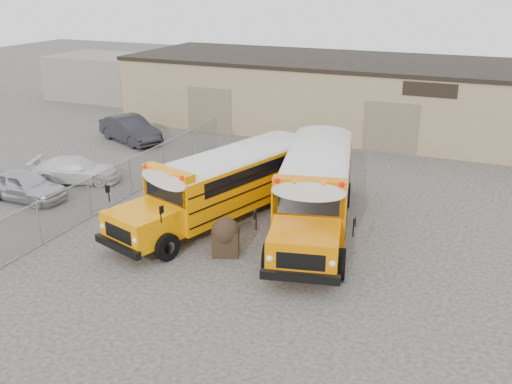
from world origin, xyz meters
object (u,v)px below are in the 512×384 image
at_px(tarp_bundle, 226,236).
at_px(car_silver, 24,185).
at_px(car_dark, 130,129).
at_px(school_bus_right, 326,141).
at_px(school_bus_left, 310,148).
at_px(car_white, 76,170).

height_order(tarp_bundle, car_silver, tarp_bundle).
xyz_separation_m(tarp_bundle, car_dark, (-12.45, 11.70, 0.06)).
distance_m(school_bus_right, tarp_bundle, 10.50).
height_order(tarp_bundle, car_dark, car_dark).
xyz_separation_m(school_bus_left, school_bus_right, (0.43, 1.34, 0.10)).
relative_size(school_bus_right, car_silver, 2.69).
xyz_separation_m(car_silver, car_white, (0.55, 2.99, -0.07)).
distance_m(car_silver, car_dark, 10.46).
xyz_separation_m(car_silver, car_dark, (-1.32, 10.37, 0.11)).
distance_m(car_silver, car_white, 3.04).
height_order(school_bus_left, car_white, school_bus_left).
bearing_deg(car_silver, car_white, -10.38).
distance_m(tarp_bundle, car_white, 11.42).
distance_m(car_white, car_dark, 7.62).
bearing_deg(school_bus_right, tarp_bundle, -93.90).
height_order(car_silver, car_white, car_silver).
bearing_deg(car_dark, school_bus_right, -71.67).
bearing_deg(car_dark, tarp_bundle, -109.34).
height_order(school_bus_left, car_silver, school_bus_left).
bearing_deg(car_white, school_bus_left, -87.71).
xyz_separation_m(school_bus_right, car_dark, (-13.16, 1.28, -1.03)).
distance_m(school_bus_left, car_silver, 13.83).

